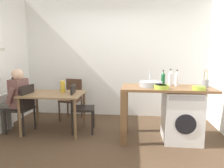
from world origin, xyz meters
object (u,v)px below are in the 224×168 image
object	(u,v)px
seated_person	(15,97)
mixing_bowl	(162,87)
vase	(63,87)
chair_spare_by_wall	(72,97)
colander	(199,88)
washing_machine	(181,116)
chair_opposite	(79,105)
bottle_squat_brown	(170,78)
chair_person_seat	(23,106)
bottle_clear_small	(177,79)
bottle_tall_green	(163,79)
dining_table	(54,98)
utensil_crock	(205,83)

from	to	relation	value
seated_person	mixing_bowl	xyz separation A→B (m)	(2.63, -0.26, 0.28)
seated_person	vase	world-z (taller)	seated_person
chair_spare_by_wall	colander	xyz separation A→B (m)	(2.37, -1.15, 0.44)
washing_machine	chair_opposite	bearing A→B (deg)	173.87
bottle_squat_brown	vase	bearing A→B (deg)	176.31
chair_person_seat	bottle_clear_small	world-z (taller)	bottle_clear_small
seated_person	bottle_tall_green	distance (m)	2.73
chair_person_seat	washing_machine	xyz separation A→B (m)	(2.84, -0.05, -0.08)
dining_table	seated_person	bearing A→B (deg)	-172.63
chair_person_seat	bottle_squat_brown	size ratio (longest dim) A/B	3.08
bottle_clear_small	colander	xyz separation A→B (m)	(0.27, -0.32, -0.10)
washing_machine	utensil_crock	xyz separation A→B (m)	(0.37, 0.05, 0.56)
washing_machine	colander	size ratio (longest dim) A/B	4.30
chair_opposite	bottle_clear_small	world-z (taller)	bottle_clear_small
chair_spare_by_wall	utensil_crock	distance (m)	2.74
bottle_tall_green	bottle_clear_small	xyz separation A→B (m)	(0.22, -0.06, 0.01)
seated_person	chair_opposite	bearing A→B (deg)	-77.90
bottle_clear_small	mixing_bowl	distance (m)	0.42
chair_opposite	chair_spare_by_wall	xyz separation A→B (m)	(-0.36, 0.73, 0.00)
chair_opposite	utensil_crock	world-z (taller)	utensil_crock
chair_person_seat	bottle_tall_green	distance (m)	2.60
utensil_crock	seated_person	bearing A→B (deg)	179.81
utensil_crock	vase	xyz separation A→B (m)	(-2.51, 0.20, -0.14)
dining_table	mixing_bowl	xyz separation A→B (m)	(1.93, -0.35, 0.31)
mixing_bowl	chair_person_seat	bearing A→B (deg)	174.33
bottle_squat_brown	utensil_crock	distance (m)	0.56
chair_person_seat	bottle_clear_small	xyz separation A→B (m)	(2.76, 0.05, 0.54)
chair_opposite	washing_machine	distance (m)	1.83
utensil_crock	mixing_bowl	bearing A→B (deg)	-161.28
dining_table	chair_spare_by_wall	distance (m)	0.79
seated_person	bottle_squat_brown	world-z (taller)	bottle_squat_brown
chair_opposite	seated_person	distance (m)	1.20
chair_opposite	bottle_squat_brown	bearing A→B (deg)	80.31
chair_person_seat	bottle_squat_brown	distance (m)	2.71
bottle_clear_small	dining_table	bearing A→B (deg)	178.52
washing_machine	mixing_bowl	distance (m)	0.67
dining_table	mixing_bowl	bearing A→B (deg)	-10.38
chair_person_seat	utensil_crock	xyz separation A→B (m)	(3.21, 0.00, 0.48)
seated_person	vase	xyz separation A→B (m)	(0.86, 0.19, 0.18)
colander	vase	distance (m)	2.38
chair_spare_by_wall	seated_person	xyz separation A→B (m)	(-0.82, -0.86, 0.16)
chair_opposite	washing_machine	bearing A→B (deg)	76.53
chair_opposite	mixing_bowl	world-z (taller)	mixing_bowl
seated_person	utensil_crock	size ratio (longest dim) A/B	4.01
dining_table	chair_opposite	world-z (taller)	chair_opposite
chair_spare_by_wall	utensil_crock	xyz separation A→B (m)	(2.55, -0.88, 0.48)
chair_opposite	bottle_squat_brown	xyz separation A→B (m)	(1.63, -0.07, 0.54)
bottle_squat_brown	mixing_bowl	bearing A→B (deg)	-119.45
seated_person	washing_machine	bearing A→B (deg)	-85.48
dining_table	bottle_tall_green	xyz separation A→B (m)	(1.99, 0.01, 0.40)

